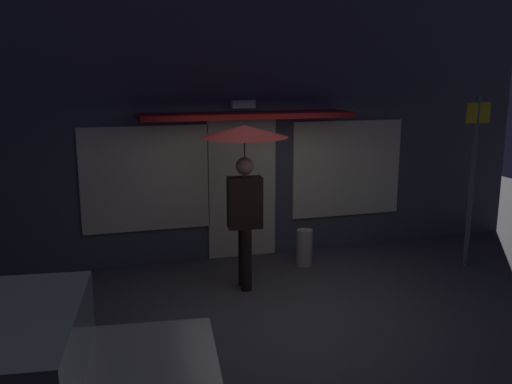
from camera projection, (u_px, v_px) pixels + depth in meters
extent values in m
plane|color=#423F44|center=(287.00, 309.00, 7.00)|extent=(18.00, 18.00, 0.00)
cube|color=#4C4C56|center=(239.00, 118.00, 8.74)|extent=(9.91, 0.30, 4.43)
cube|color=beige|center=(242.00, 190.00, 8.81)|extent=(1.10, 0.04, 2.20)
cube|color=beige|center=(146.00, 179.00, 8.35)|extent=(1.93, 0.04, 1.60)
cube|color=beige|center=(347.00, 169.00, 9.26)|extent=(1.93, 0.04, 1.60)
cube|color=white|center=(243.00, 104.00, 8.45)|extent=(0.36, 0.16, 0.12)
cube|color=maroon|center=(247.00, 115.00, 8.25)|extent=(3.20, 0.70, 0.08)
cylinder|color=black|center=(244.00, 255.00, 7.71)|extent=(0.15, 0.15, 0.86)
cylinder|color=black|center=(246.00, 260.00, 7.52)|extent=(0.15, 0.15, 0.86)
cube|color=black|center=(245.00, 203.00, 7.45)|extent=(0.48, 0.28, 0.70)
cube|color=silver|center=(242.00, 201.00, 7.57)|extent=(0.14, 0.03, 0.56)
cube|color=#B28C19|center=(242.00, 202.00, 7.57)|extent=(0.05, 0.03, 0.45)
sphere|color=#AD736B|center=(245.00, 166.00, 7.34)|extent=(0.24, 0.24, 0.24)
cylinder|color=slate|center=(245.00, 163.00, 7.33)|extent=(0.02, 0.02, 1.00)
cone|color=#4C0C0C|center=(244.00, 131.00, 7.24)|extent=(1.16, 1.16, 0.16)
cylinder|color=#595B60|center=(472.00, 183.00, 8.31)|extent=(0.07, 0.07, 2.60)
cube|color=gold|center=(478.00, 113.00, 8.07)|extent=(0.40, 0.02, 0.30)
cylinder|color=#B2A899|center=(304.00, 247.00, 8.54)|extent=(0.25, 0.25, 0.57)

